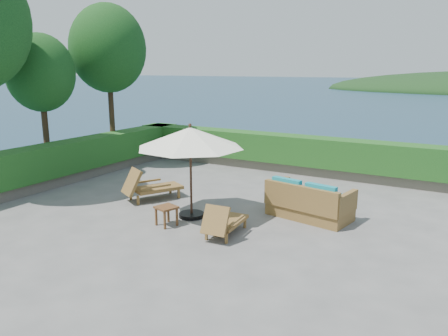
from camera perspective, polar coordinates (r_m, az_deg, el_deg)
The scene contains 14 objects.
ground at distance 11.51m, azimuth -3.29°, elevation -5.95°, with size 12.00×12.00×0.00m, color gray.
foundation at distance 12.10m, azimuth -3.20°, elevation -12.92°, with size 12.00×12.00×3.00m, color #4D463D.
ocean at distance 12.80m, azimuth -3.11°, elevation -18.77°, with size 600.00×600.00×0.00m, color #152E44.
planter_wall_far at distance 16.26m, azimuth 7.50°, elevation 0.26°, with size 12.00×0.60×0.36m, color slate.
planter_wall_left at distance 15.14m, azimuth -21.38°, elevation -1.49°, with size 0.60×12.00×0.36m, color slate.
hedge_far at distance 16.13m, azimuth 7.57°, elevation 2.58°, with size 12.40×0.90×1.00m, color #134515.
hedge_left at distance 15.00m, azimuth -21.59°, elevation 0.99°, with size 0.90×12.40×1.00m, color #134515.
tree_mid at distance 15.66m, azimuth -22.86°, elevation 11.33°, with size 2.20×2.20×4.83m.
tree_far at distance 17.18m, azimuth -14.92°, elevation 14.81°, with size 2.80×2.80×6.03m.
patio_umbrella at distance 10.78m, azimuth -4.43°, elevation 3.87°, with size 3.35×3.35×2.40m.
lounge_left at distance 12.72m, azimuth -9.70°, elevation -2.37°, with size 1.40×1.80×0.97m.
lounge_right at distance 9.93m, azimuth -0.01°, elevation -6.99°, with size 0.71×1.45×0.81m.
side_table at distance 10.61m, azimuth -7.54°, elevation -5.43°, with size 0.57×0.57×0.48m.
wicker_loveseat at distance 11.24m, azimuth 10.96°, elevation -4.53°, with size 2.23×1.41×1.02m.
Camera 1 is at (5.97, -9.11, 3.73)m, focal length 35.00 mm.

